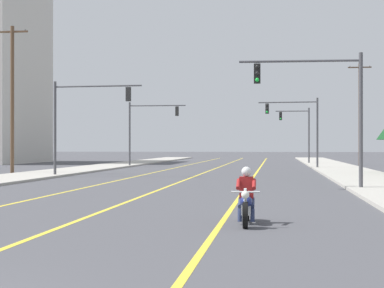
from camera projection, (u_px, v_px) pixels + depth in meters
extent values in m
cube|color=yellow|center=(212.00, 170.00, 51.17)|extent=(0.16, 100.00, 0.01)
cube|color=yellow|center=(167.00, 170.00, 51.67)|extent=(0.16, 100.00, 0.01)
cube|color=yellow|center=(258.00, 170.00, 50.66)|extent=(0.16, 100.00, 0.01)
cube|color=#ADA89E|center=(350.00, 172.00, 44.80)|extent=(4.40, 110.00, 0.14)
cube|color=#ADA89E|center=(69.00, 171.00, 47.62)|extent=(4.40, 110.00, 0.14)
cylinder|color=black|center=(245.00, 215.00, 14.94)|extent=(0.13, 0.64, 0.64)
cylinder|color=black|center=(247.00, 209.00, 16.48)|extent=(0.13, 0.64, 0.64)
cylinder|color=silver|center=(245.00, 202.00, 15.04)|extent=(0.08, 0.33, 0.68)
sphere|color=white|center=(245.00, 195.00, 14.89)|extent=(0.20, 0.20, 0.20)
cylinder|color=silver|center=(245.00, 192.00, 15.09)|extent=(0.70, 0.06, 0.04)
ellipsoid|color=navy|center=(246.00, 201.00, 15.59)|extent=(0.33, 0.57, 0.28)
cube|color=silver|center=(246.00, 210.00, 15.71)|extent=(0.25, 0.44, 0.24)
cube|color=black|center=(246.00, 202.00, 16.03)|extent=(0.29, 0.53, 0.12)
cube|color=navy|center=(247.00, 198.00, 16.43)|extent=(0.21, 0.36, 0.08)
cylinder|color=silver|center=(241.00, 211.00, 16.12)|extent=(0.09, 0.55, 0.08)
cube|color=maroon|center=(246.00, 187.00, 15.99)|extent=(0.36, 0.25, 0.56)
sphere|color=silver|center=(246.00, 172.00, 15.97)|extent=(0.26, 0.26, 0.26)
cylinder|color=navy|center=(252.00, 203.00, 15.83)|extent=(0.15, 0.44, 0.30)
cylinder|color=navy|center=(252.00, 215.00, 15.65)|extent=(0.11, 0.16, 0.35)
cylinder|color=maroon|center=(254.00, 184.00, 15.71)|extent=(0.11, 0.52, 0.27)
cylinder|color=navy|center=(241.00, 203.00, 15.87)|extent=(0.15, 0.44, 0.30)
cylinder|color=navy|center=(240.00, 215.00, 15.69)|extent=(0.11, 0.16, 0.35)
cylinder|color=maroon|center=(238.00, 184.00, 15.76)|extent=(0.11, 0.52, 0.27)
cylinder|color=#47474C|center=(361.00, 121.00, 27.81)|extent=(0.18, 0.18, 6.20)
cylinder|color=#47474C|center=(299.00, 61.00, 28.07)|extent=(5.46, 0.33, 0.11)
cube|color=black|center=(257.00, 74.00, 28.25)|extent=(0.31, 0.25, 0.90)
sphere|color=black|center=(257.00, 67.00, 28.09)|extent=(0.18, 0.18, 0.18)
sphere|color=black|center=(257.00, 73.00, 28.09)|extent=(0.18, 0.18, 0.18)
sphere|color=green|center=(257.00, 80.00, 28.09)|extent=(0.18, 0.18, 0.18)
cylinder|color=#47474C|center=(55.00, 129.00, 40.34)|extent=(0.18, 0.18, 6.20)
cylinder|color=#47474C|center=(98.00, 86.00, 39.83)|extent=(5.83, 0.36, 0.11)
cube|color=black|center=(128.00, 94.00, 39.47)|extent=(0.31, 0.25, 0.90)
sphere|color=black|center=(129.00, 90.00, 39.63)|extent=(0.18, 0.18, 0.18)
sphere|color=black|center=(129.00, 94.00, 39.63)|extent=(0.18, 0.18, 0.18)
sphere|color=green|center=(129.00, 99.00, 39.62)|extent=(0.18, 0.18, 0.18)
cylinder|color=#47474C|center=(317.00, 133.00, 53.96)|extent=(0.18, 0.18, 6.20)
cylinder|color=#47474C|center=(288.00, 102.00, 54.48)|extent=(5.13, 0.44, 0.11)
cube|color=black|center=(267.00, 109.00, 54.83)|extent=(0.31, 0.26, 0.90)
sphere|color=black|center=(267.00, 105.00, 54.68)|extent=(0.18, 0.18, 0.18)
sphere|color=black|center=(267.00, 109.00, 54.68)|extent=(0.18, 0.18, 0.18)
sphere|color=green|center=(267.00, 112.00, 54.68)|extent=(0.18, 0.18, 0.18)
cylinder|color=#47474C|center=(130.00, 134.00, 59.41)|extent=(0.18, 0.18, 6.20)
cylinder|color=#47474C|center=(157.00, 106.00, 59.07)|extent=(5.43, 0.12, 0.11)
cube|color=black|center=(177.00, 111.00, 58.82)|extent=(0.30, 0.24, 0.90)
sphere|color=black|center=(177.00, 108.00, 58.97)|extent=(0.18, 0.18, 0.18)
sphere|color=black|center=(177.00, 111.00, 58.97)|extent=(0.18, 0.18, 0.18)
sphere|color=green|center=(177.00, 114.00, 58.97)|extent=(0.18, 0.18, 0.18)
cylinder|color=#47474C|center=(309.00, 136.00, 68.14)|extent=(0.18, 0.18, 6.20)
cylinder|color=#47474C|center=(292.00, 111.00, 68.33)|extent=(3.64, 0.22, 0.11)
cube|color=black|center=(281.00, 116.00, 68.46)|extent=(0.31, 0.25, 0.90)
sphere|color=black|center=(281.00, 113.00, 68.31)|extent=(0.18, 0.18, 0.18)
sphere|color=black|center=(281.00, 116.00, 68.31)|extent=(0.18, 0.18, 0.18)
sphere|color=green|center=(281.00, 119.00, 68.31)|extent=(0.18, 0.18, 0.18)
cylinder|color=brown|center=(12.00, 100.00, 43.72)|extent=(0.26, 0.26, 10.48)
cube|color=brown|center=(12.00, 32.00, 43.73)|extent=(2.28, 0.12, 0.12)
cylinder|color=slate|center=(25.00, 30.00, 43.61)|extent=(0.08, 0.08, 0.12)
cylinder|color=#4C3828|center=(360.00, 114.00, 62.57)|extent=(0.26, 0.26, 10.36)
cube|color=#4C3828|center=(360.00, 67.00, 62.58)|extent=(2.32, 0.12, 0.12)
cylinder|color=slate|center=(350.00, 67.00, 62.72)|extent=(0.08, 0.08, 0.12)
cylinder|color=slate|center=(370.00, 66.00, 62.46)|extent=(0.08, 0.08, 0.12)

